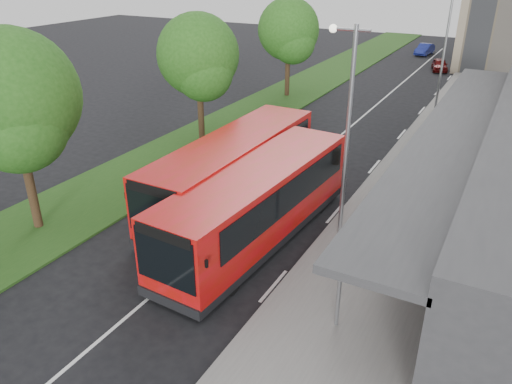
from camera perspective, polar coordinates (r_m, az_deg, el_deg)
ground at (r=20.07m, az=-3.90°, el=-5.04°), size 120.00×120.00×0.00m
pavement at (r=36.14m, az=21.98°, el=7.41°), size 5.00×80.00×0.15m
grass_verge at (r=39.54m, az=2.91°, el=10.63°), size 5.00×80.00×0.10m
lane_centre_line at (r=32.61m, az=10.25°, el=6.92°), size 0.12×70.00×0.01m
kerb_dashes at (r=35.56m, az=17.44°, el=7.71°), size 0.12×56.00×0.01m
tree_near at (r=20.69m, az=-25.92°, el=8.97°), size 4.99×4.99×8.02m
tree_mid at (r=29.22m, az=-6.58°, el=14.74°), size 4.63×4.63×7.43m
tree_far at (r=39.54m, az=3.74°, el=17.63°), size 4.62×4.62×7.42m
lamp_post_near at (r=18.19m, az=10.26°, el=7.61°), size 1.44×0.28×8.00m
lamp_post_far at (r=37.31m, az=20.70°, el=15.53°), size 1.44×0.28×8.00m
bus_main at (r=19.07m, az=0.21°, el=-1.43°), size 3.36×10.78×3.01m
bus_second at (r=21.94m, az=-2.52°, el=2.41°), size 2.96×10.95×3.09m
litter_bin at (r=25.66m, az=16.36°, el=2.42°), size 0.60×0.60×0.83m
bollard at (r=34.63m, az=19.49°, el=8.03°), size 0.15×0.15×0.95m
car_near at (r=52.68m, az=20.26°, el=13.49°), size 2.12×3.60×1.15m
car_far at (r=61.02m, az=18.72°, el=15.20°), size 1.65×3.75×1.20m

